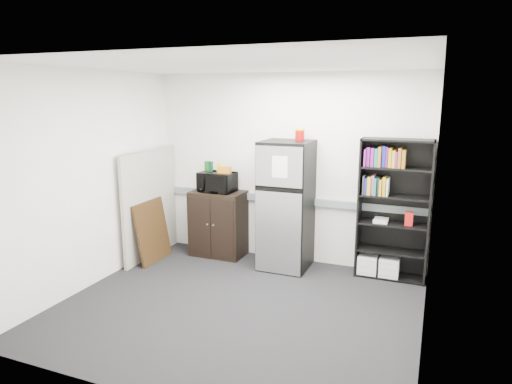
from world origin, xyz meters
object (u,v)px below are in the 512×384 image
cubicle_partition (150,204)px  microwave (217,182)px  bookshelf (392,206)px  cabinet (218,223)px  refrigerator (286,205)px

cubicle_partition → microwave: 1.05m
bookshelf → microwave: bearing=-178.1°
cabinet → microwave: 0.64m
cubicle_partition → refrigerator: refrigerator is taller
cubicle_partition → cabinet: size_ratio=1.64×
bookshelf → cabinet: (-2.49, -0.07, -0.48)m
microwave → cubicle_partition: bearing=-154.3°
cubicle_partition → cabinet: bearing=24.8°
refrigerator → bookshelf: bearing=5.9°
cabinet → refrigerator: refrigerator is taller
cubicle_partition → microwave: (0.91, 0.40, 0.32)m
bookshelf → cabinet: bookshelf is taller
microwave → refrigerator: refrigerator is taller
cubicle_partition → refrigerator: 2.04m
cabinet → refrigerator: 1.17m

